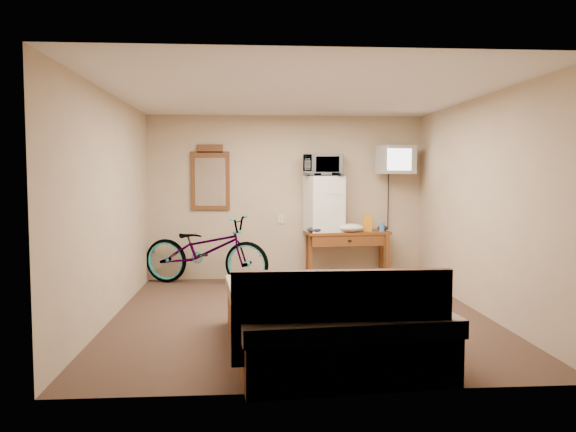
{
  "coord_description": "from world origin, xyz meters",
  "views": [
    {
      "loc": [
        -0.57,
        -6.3,
        1.59
      ],
      "look_at": [
        -0.08,
        0.76,
        1.08
      ],
      "focal_mm": 35.0,
      "sensor_mm": 36.0,
      "label": 1
    }
  ],
  "objects_px": {
    "desk": "(347,240)",
    "mini_fridge": "(324,204)",
    "crt_television": "(396,160)",
    "bed": "(325,320)",
    "microwave": "(324,165)",
    "wall_mirror": "(210,178)",
    "blue_cup": "(382,227)",
    "bicycle": "(206,250)"
  },
  "relations": [
    {
      "from": "desk",
      "to": "mini_fridge",
      "type": "bearing_deg",
      "value": 170.45
    },
    {
      "from": "mini_fridge",
      "to": "crt_television",
      "type": "distance_m",
      "value": 1.27
    },
    {
      "from": "mini_fridge",
      "to": "bed",
      "type": "distance_m",
      "value": 3.57
    },
    {
      "from": "mini_fridge",
      "to": "microwave",
      "type": "height_order",
      "value": "microwave"
    },
    {
      "from": "mini_fridge",
      "to": "crt_television",
      "type": "relative_size",
      "value": 1.32
    },
    {
      "from": "mini_fridge",
      "to": "wall_mirror",
      "type": "distance_m",
      "value": 1.76
    },
    {
      "from": "microwave",
      "to": "blue_cup",
      "type": "distance_m",
      "value": 1.27
    },
    {
      "from": "desk",
      "to": "blue_cup",
      "type": "relative_size",
      "value": 9.44
    },
    {
      "from": "desk",
      "to": "bicycle",
      "type": "distance_m",
      "value": 2.11
    },
    {
      "from": "blue_cup",
      "to": "microwave",
      "type": "bearing_deg",
      "value": 173.2
    },
    {
      "from": "mini_fridge",
      "to": "bicycle",
      "type": "distance_m",
      "value": 1.88
    },
    {
      "from": "crt_television",
      "to": "wall_mirror",
      "type": "distance_m",
      "value": 2.81
    },
    {
      "from": "microwave",
      "to": "bicycle",
      "type": "distance_m",
      "value": 2.16
    },
    {
      "from": "microwave",
      "to": "crt_television",
      "type": "height_order",
      "value": "crt_television"
    },
    {
      "from": "mini_fridge",
      "to": "blue_cup",
      "type": "bearing_deg",
      "value": -6.79
    },
    {
      "from": "wall_mirror",
      "to": "bed",
      "type": "bearing_deg",
      "value": -70.88
    },
    {
      "from": "desk",
      "to": "mini_fridge",
      "type": "relative_size",
      "value": 1.55
    },
    {
      "from": "blue_cup",
      "to": "wall_mirror",
      "type": "relative_size",
      "value": 0.14
    },
    {
      "from": "desk",
      "to": "bed",
      "type": "height_order",
      "value": "bed"
    },
    {
      "from": "bed",
      "to": "blue_cup",
      "type": "bearing_deg",
      "value": 68.53
    },
    {
      "from": "desk",
      "to": "blue_cup",
      "type": "height_order",
      "value": "blue_cup"
    },
    {
      "from": "blue_cup",
      "to": "bed",
      "type": "distance_m",
      "value": 3.61
    },
    {
      "from": "mini_fridge",
      "to": "blue_cup",
      "type": "distance_m",
      "value": 0.94
    },
    {
      "from": "blue_cup",
      "to": "crt_television",
      "type": "distance_m",
      "value": 1.03
    },
    {
      "from": "bicycle",
      "to": "microwave",
      "type": "bearing_deg",
      "value": -65.52
    },
    {
      "from": "mini_fridge",
      "to": "bicycle",
      "type": "bearing_deg",
      "value": -174.1
    },
    {
      "from": "wall_mirror",
      "to": "bicycle",
      "type": "xyz_separation_m",
      "value": [
        -0.05,
        -0.39,
        -1.04
      ]
    },
    {
      "from": "desk",
      "to": "bicycle",
      "type": "bearing_deg",
      "value": -176.7
    },
    {
      "from": "crt_television",
      "to": "bicycle",
      "type": "relative_size",
      "value": 0.33
    },
    {
      "from": "mini_fridge",
      "to": "crt_television",
      "type": "bearing_deg",
      "value": -2.16
    },
    {
      "from": "desk",
      "to": "blue_cup",
      "type": "bearing_deg",
      "value": -4.86
    },
    {
      "from": "microwave",
      "to": "crt_television",
      "type": "distance_m",
      "value": 1.08
    },
    {
      "from": "microwave",
      "to": "crt_television",
      "type": "bearing_deg",
      "value": 8.01
    },
    {
      "from": "bicycle",
      "to": "bed",
      "type": "xyz_separation_m",
      "value": [
        1.31,
        -3.25,
        -0.21
      ]
    },
    {
      "from": "mini_fridge",
      "to": "wall_mirror",
      "type": "bearing_deg",
      "value": 172.96
    },
    {
      "from": "microwave",
      "to": "bicycle",
      "type": "xyz_separation_m",
      "value": [
        -1.75,
        -0.18,
        -1.24
      ]
    },
    {
      "from": "blue_cup",
      "to": "wall_mirror",
      "type": "height_order",
      "value": "wall_mirror"
    },
    {
      "from": "crt_television",
      "to": "bed",
      "type": "distance_m",
      "value": 4.02
    },
    {
      "from": "mini_fridge",
      "to": "bed",
      "type": "height_order",
      "value": "mini_fridge"
    },
    {
      "from": "mini_fridge",
      "to": "bed",
      "type": "xyz_separation_m",
      "value": [
        -0.44,
        -3.43,
        -0.88
      ]
    },
    {
      "from": "desk",
      "to": "wall_mirror",
      "type": "height_order",
      "value": "wall_mirror"
    },
    {
      "from": "bed",
      "to": "mini_fridge",
      "type": "bearing_deg",
      "value": 82.64
    }
  ]
}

